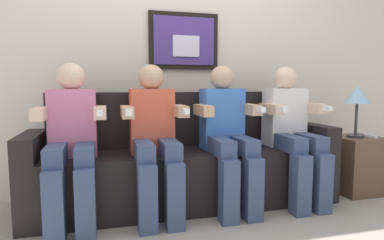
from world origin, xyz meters
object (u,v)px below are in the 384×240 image
(spare_remote_on_table, at_px, (371,136))
(person_rightmost, at_px, (292,129))
(person_left_center, at_px, (154,134))
(side_table_right, at_px, (356,164))
(person_leftmost, at_px, (72,137))
(table_lamp, at_px, (357,97))
(couch, at_px, (186,166))
(person_right_center, at_px, (227,131))

(spare_remote_on_table, bearing_deg, person_rightmost, -178.83)
(person_left_center, xyz_separation_m, side_table_right, (1.83, 0.06, -0.36))
(person_leftmost, distance_m, person_left_center, 0.56)
(table_lamp, distance_m, spare_remote_on_table, 0.37)
(person_leftmost, bearing_deg, spare_remote_on_table, 0.36)
(couch, height_order, person_left_center, person_left_center)
(couch, bearing_deg, table_lamp, -4.62)
(person_rightmost, bearing_deg, person_leftmost, 179.98)
(person_right_center, xyz_separation_m, table_lamp, (1.23, 0.05, 0.25))
(person_left_center, distance_m, table_lamp, 1.81)
(person_leftmost, xyz_separation_m, side_table_right, (2.39, 0.06, -0.36))
(person_right_center, relative_size, spare_remote_on_table, 8.54)
(person_leftmost, distance_m, person_rightmost, 1.69)
(person_left_center, relative_size, side_table_right, 2.22)
(person_right_center, bearing_deg, person_left_center, -179.95)
(couch, bearing_deg, spare_remote_on_table, -5.30)
(person_right_center, bearing_deg, person_rightmost, -0.05)
(person_rightmost, bearing_deg, side_table_right, 4.99)
(person_left_center, bearing_deg, spare_remote_on_table, 0.49)
(couch, relative_size, side_table_right, 4.79)
(person_left_center, height_order, person_right_center, same)
(couch, relative_size, spare_remote_on_table, 18.43)
(person_left_center, height_order, spare_remote_on_table, person_left_center)
(couch, height_order, table_lamp, table_lamp)
(person_left_center, height_order, person_rightmost, same)
(person_rightmost, distance_m, table_lamp, 0.71)
(side_table_right, bearing_deg, person_right_center, -177.24)
(person_right_center, height_order, side_table_right, person_right_center)
(side_table_right, bearing_deg, person_rightmost, -175.01)
(person_left_center, relative_size, person_right_center, 1.00)
(person_leftmost, distance_m, person_right_center, 1.12)
(person_left_center, xyz_separation_m, table_lamp, (1.79, 0.05, 0.25))
(couch, relative_size, person_rightmost, 2.16)
(person_right_center, height_order, person_rightmost, same)
(person_left_center, distance_m, side_table_right, 1.86)
(person_left_center, height_order, table_lamp, person_left_center)
(person_right_center, bearing_deg, table_lamp, 2.17)
(person_leftmost, relative_size, person_rightmost, 1.00)
(person_left_center, relative_size, spare_remote_on_table, 8.54)
(table_lamp, relative_size, spare_remote_on_table, 3.54)
(person_rightmost, bearing_deg, couch, 168.68)
(person_right_center, bearing_deg, person_leftmost, 180.00)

